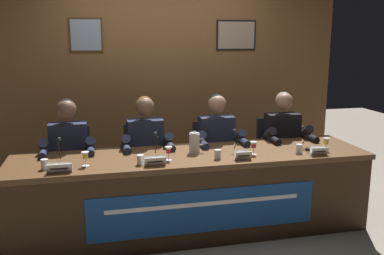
# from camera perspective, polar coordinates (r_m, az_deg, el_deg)

# --- Properties ---
(ground_plane) EXTENTS (12.00, 12.00, 0.00)m
(ground_plane) POSITION_cam_1_polar(r_m,az_deg,el_deg) (4.22, 0.00, -13.39)
(ground_plane) COLOR gray
(wall_back_panelled) EXTENTS (4.51, 0.14, 2.60)m
(wall_back_panelled) POSITION_cam_1_polar(r_m,az_deg,el_deg) (5.36, -3.81, 6.55)
(wall_back_panelled) COLOR brown
(wall_back_panelled) RESTS_ON ground_plane
(conference_table) EXTENTS (3.31, 0.83, 0.75)m
(conference_table) POSITION_cam_1_polar(r_m,az_deg,el_deg) (3.92, 0.38, -7.26)
(conference_table) COLOR brown
(conference_table) RESTS_ON ground_plane
(chair_far_left) EXTENTS (0.44, 0.44, 0.91)m
(chair_far_left) POSITION_cam_1_polar(r_m,az_deg,el_deg) (4.53, -15.89, -6.02)
(chair_far_left) COLOR black
(chair_far_left) RESTS_ON ground_plane
(panelist_far_left) EXTENTS (0.51, 0.48, 1.24)m
(panelist_far_left) POSITION_cam_1_polar(r_m,az_deg,el_deg) (4.26, -16.22, -3.29)
(panelist_far_left) COLOR black
(panelist_far_left) RESTS_ON ground_plane
(nameplate_far_left) EXTENTS (0.20, 0.06, 0.08)m
(nameplate_far_left) POSITION_cam_1_polar(r_m,az_deg,el_deg) (3.56, -17.38, -5.21)
(nameplate_far_left) COLOR white
(nameplate_far_left) RESTS_ON conference_table
(juice_glass_far_left) EXTENTS (0.06, 0.06, 0.12)m
(juice_glass_far_left) POSITION_cam_1_polar(r_m,az_deg,el_deg) (3.67, -14.12, -3.76)
(juice_glass_far_left) COLOR white
(juice_glass_far_left) RESTS_ON conference_table
(water_cup_far_left) EXTENTS (0.06, 0.06, 0.08)m
(water_cup_far_left) POSITION_cam_1_polar(r_m,az_deg,el_deg) (3.70, -19.17, -4.75)
(water_cup_far_left) COLOR silver
(water_cup_far_left) RESTS_ON conference_table
(microphone_far_left) EXTENTS (0.06, 0.17, 0.22)m
(microphone_far_left) POSITION_cam_1_polar(r_m,az_deg,el_deg) (3.80, -17.38, -3.61)
(microphone_far_left) COLOR black
(microphone_far_left) RESTS_ON conference_table
(chair_center_left) EXTENTS (0.44, 0.44, 0.91)m
(chair_center_left) POSITION_cam_1_polar(r_m,az_deg,el_deg) (4.55, -6.37, -5.55)
(chair_center_left) COLOR black
(chair_center_left) RESTS_ON ground_plane
(panelist_center_left) EXTENTS (0.51, 0.48, 1.24)m
(panelist_center_left) POSITION_cam_1_polar(r_m,az_deg,el_deg) (4.28, -6.13, -2.80)
(panelist_center_left) COLOR black
(panelist_center_left) RESTS_ON ground_plane
(nameplate_center_left) EXTENTS (0.18, 0.06, 0.08)m
(nameplate_center_left) POSITION_cam_1_polar(r_m,az_deg,el_deg) (3.60, -4.98, -4.52)
(nameplate_center_left) COLOR white
(nameplate_center_left) RESTS_ON conference_table
(juice_glass_center_left) EXTENTS (0.06, 0.06, 0.12)m
(juice_glass_center_left) POSITION_cam_1_polar(r_m,az_deg,el_deg) (3.73, -3.16, -3.15)
(juice_glass_center_left) COLOR white
(juice_glass_center_left) RESTS_ON conference_table
(water_cup_center_left) EXTENTS (0.06, 0.06, 0.08)m
(water_cup_center_left) POSITION_cam_1_polar(r_m,az_deg,el_deg) (3.64, -6.94, -4.39)
(water_cup_center_left) COLOR silver
(water_cup_center_left) RESTS_ON conference_table
(microphone_center_left) EXTENTS (0.06, 0.17, 0.22)m
(microphone_center_left) POSITION_cam_1_polar(r_m,az_deg,el_deg) (3.84, -4.73, -2.93)
(microphone_center_left) COLOR black
(microphone_center_left) RESTS_ON conference_table
(chair_center_right) EXTENTS (0.44, 0.44, 0.91)m
(chair_center_right) POSITION_cam_1_polar(r_m,az_deg,el_deg) (4.69, 2.81, -4.94)
(chair_center_right) COLOR black
(chair_center_right) RESTS_ON ground_plane
(panelist_center_right) EXTENTS (0.51, 0.48, 1.24)m
(panelist_center_right) POSITION_cam_1_polar(r_m,az_deg,el_deg) (4.43, 3.56, -2.24)
(panelist_center_right) COLOR black
(panelist_center_right) RESTS_ON ground_plane
(nameplate_center_right) EXTENTS (0.15, 0.06, 0.08)m
(nameplate_center_right) POSITION_cam_1_polar(r_m,az_deg,el_deg) (3.79, 6.85, -3.72)
(nameplate_center_right) COLOR white
(nameplate_center_right) RESTS_ON conference_table
(juice_glass_center_right) EXTENTS (0.06, 0.06, 0.12)m
(juice_glass_center_right) POSITION_cam_1_polar(r_m,az_deg,el_deg) (3.95, 8.27, -2.42)
(juice_glass_center_right) COLOR white
(juice_glass_center_right) RESTS_ON conference_table
(water_cup_center_right) EXTENTS (0.06, 0.06, 0.08)m
(water_cup_center_right) POSITION_cam_1_polar(r_m,az_deg,el_deg) (3.79, 3.47, -3.69)
(water_cup_center_right) COLOR silver
(water_cup_center_right) RESTS_ON conference_table
(microphone_center_right) EXTENTS (0.06, 0.17, 0.22)m
(microphone_center_right) POSITION_cam_1_polar(r_m,az_deg,el_deg) (3.98, 6.09, -2.41)
(microphone_center_right) COLOR black
(microphone_center_right) RESTS_ON conference_table
(chair_far_right) EXTENTS (0.44, 0.44, 0.91)m
(chair_far_right) POSITION_cam_1_polar(r_m,az_deg,el_deg) (4.94, 11.24, -4.28)
(chair_far_right) COLOR black
(chair_far_right) RESTS_ON ground_plane
(panelist_far_right) EXTENTS (0.51, 0.48, 1.24)m
(panelist_far_right) POSITION_cam_1_polar(r_m,az_deg,el_deg) (4.70, 12.37, -1.68)
(panelist_far_right) COLOR black
(panelist_far_right) RESTS_ON ground_plane
(nameplate_far_right) EXTENTS (0.16, 0.06, 0.08)m
(nameplate_far_right) POSITION_cam_1_polar(r_m,az_deg,el_deg) (4.07, 16.68, -3.04)
(nameplate_far_right) COLOR white
(nameplate_far_right) RESTS_ON conference_table
(juice_glass_far_right) EXTENTS (0.06, 0.06, 0.12)m
(juice_glass_far_right) POSITION_cam_1_polar(r_m,az_deg,el_deg) (4.25, 17.56, -1.84)
(juice_glass_far_right) COLOR white
(juice_glass_far_right) RESTS_ON conference_table
(water_cup_far_right) EXTENTS (0.06, 0.06, 0.08)m
(water_cup_far_right) POSITION_cam_1_polar(r_m,az_deg,el_deg) (4.10, 14.17, -2.83)
(water_cup_far_right) COLOR silver
(water_cup_far_right) RESTS_ON conference_table
(microphone_far_right) EXTENTS (0.06, 0.17, 0.22)m
(microphone_far_right) POSITION_cam_1_polar(r_m,az_deg,el_deg) (4.25, 15.12, -1.85)
(microphone_far_right) COLOR black
(microphone_far_right) RESTS_ON conference_table
(water_pitcher_central) EXTENTS (0.15, 0.10, 0.21)m
(water_pitcher_central) POSITION_cam_1_polar(r_m,az_deg,el_deg) (3.98, 0.35, -2.06)
(water_pitcher_central) COLOR silver
(water_pitcher_central) RESTS_ON conference_table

